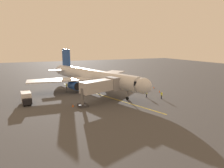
# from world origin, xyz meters

# --- Properties ---
(ground_plane) EXTENTS (220.00, 220.00, 0.00)m
(ground_plane) POSITION_xyz_m (0.00, 0.00, 0.00)
(ground_plane) COLOR #424244
(apron_lead_in_line) EXTENTS (13.16, 37.93, 0.01)m
(apron_lead_in_line) POSITION_xyz_m (0.86, 7.47, 0.01)
(apron_lead_in_line) COLOR yellow
(apron_lead_in_line) RESTS_ON ground
(airplane) EXTENTS (32.94, 39.18, 11.50)m
(airplane) POSITION_xyz_m (0.95, 1.21, 4.00)
(airplane) COLOR silver
(airplane) RESTS_ON ground
(jet_bridge) EXTENTS (11.36, 6.11, 5.40)m
(jet_bridge) POSITION_xyz_m (2.39, 13.62, 3.76)
(jet_bridge) COLOR #B7B7BC
(jet_bridge) RESTS_ON ground
(ground_crew_marshaller) EXTENTS (0.45, 0.47, 1.71)m
(ground_crew_marshaller) POSITION_xyz_m (-8.90, 14.25, 0.89)
(ground_crew_marshaller) COLOR #23232D
(ground_crew_marshaller) RESTS_ON ground
(ground_crew_wing_walker) EXTENTS (0.44, 0.47, 1.71)m
(ground_crew_wing_walker) POSITION_xyz_m (7.82, -3.02, 0.89)
(ground_crew_wing_walker) COLOR #23232D
(ground_crew_wing_walker) RESTS_ON ground
(ground_crew_loader) EXTENTS (0.30, 0.43, 1.71)m
(ground_crew_loader) POSITION_xyz_m (-11.50, 16.80, 0.89)
(ground_crew_loader) COLOR #23232D
(ground_crew_loader) RESTS_ON ground
(baggage_cart_near_nose) EXTENTS (2.44, 2.95, 1.27)m
(baggage_cart_near_nose) POSITION_xyz_m (-12.60, -14.97, 0.66)
(baggage_cart_near_nose) COLOR white
(baggage_cart_near_nose) RESTS_ON ground
(box_truck_portside) EXTENTS (2.36, 4.76, 2.62)m
(box_truck_portside) POSITION_xyz_m (18.71, 8.75, 1.39)
(box_truck_portside) COLOR black
(box_truck_portside) RESTS_ON ground
(safety_cone_nose_left) EXTENTS (0.32, 0.32, 0.55)m
(safety_cone_nose_left) POSITION_xyz_m (-16.79, 5.94, 0.28)
(safety_cone_nose_left) COLOR #F2590F
(safety_cone_nose_left) RESTS_ON ground
(safety_cone_nose_right) EXTENTS (0.32, 0.32, 0.55)m
(safety_cone_nose_right) POSITION_xyz_m (-13.48, 8.64, 0.28)
(safety_cone_nose_right) COLOR #F2590F
(safety_cone_nose_right) RESTS_ON ground
(safety_cone_wing_port) EXTENTS (0.32, 0.32, 0.55)m
(safety_cone_wing_port) POSITION_xyz_m (9.69, 14.87, 0.28)
(safety_cone_wing_port) COLOR #F2590F
(safety_cone_wing_port) RESTS_ON ground
(safety_cone_wing_starboard) EXTENTS (0.32, 0.32, 0.55)m
(safety_cone_wing_starboard) POSITION_xyz_m (-15.11, 11.09, 0.28)
(safety_cone_wing_starboard) COLOR #F2590F
(safety_cone_wing_starboard) RESTS_ON ground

